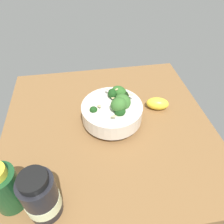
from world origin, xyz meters
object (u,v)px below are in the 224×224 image
Objects in this scene: lemon_wedge at (157,104)px; bottle_short at (41,197)px; bowl_of_broccoli at (113,110)px; bottle_tall at (5,188)px.

bottle_short is (34.38, 28.25, 3.95)cm from lemon_wedge.
bowl_of_broccoli is 34.29cm from bottle_tall.
bottle_short is (18.97, 24.68, 1.33)cm from bowl_of_broccoli.
bottle_short reaches higher than bowl_of_broccoli.
lemon_wedge is at bearing -166.94° from bowl_of_broccoli.
bowl_of_broccoli reaches higher than lemon_wedge.
bottle_short is at bearing 39.41° from lemon_wedge.
lemon_wedge is (-15.41, -3.58, -2.62)cm from bowl_of_broccoli.
lemon_wedge is 44.68cm from bottle_short.
bottle_short is (-7.65, 3.10, -0.01)cm from bottle_tall.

